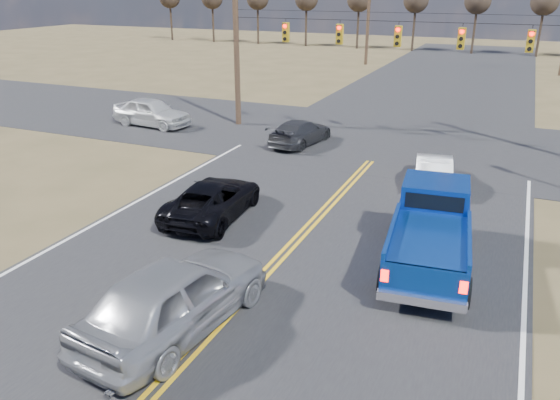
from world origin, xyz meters
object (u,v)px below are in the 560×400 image
at_px(black_suv, 213,199).
at_px(dgrey_car_queue, 300,132).
at_px(cross_car_west, 152,112).
at_px(silver_suv, 175,296).
at_px(white_car_queue, 433,170).
at_px(pickup_truck, 431,232).

relative_size(black_suv, dgrey_car_queue, 1.09).
xyz_separation_m(black_suv, cross_car_west, (-9.96, 10.14, 0.15)).
xyz_separation_m(black_suv, dgrey_car_queue, (-0.66, 9.97, -0.03)).
distance_m(silver_suv, dgrey_car_queue, 16.59).
xyz_separation_m(dgrey_car_queue, cross_car_west, (-9.31, 0.17, 0.18)).
height_order(white_car_queue, dgrey_car_queue, white_car_queue).
relative_size(dgrey_car_queue, cross_car_west, 0.91).
bearing_deg(white_car_queue, black_suv, 35.01).
bearing_deg(black_suv, pickup_truck, 171.10).
bearing_deg(cross_car_west, black_suv, -130.31).
height_order(dgrey_car_queue, cross_car_west, cross_car_west).
height_order(pickup_truck, dgrey_car_queue, pickup_truck).
bearing_deg(pickup_truck, cross_car_west, 142.64).
bearing_deg(pickup_truck, silver_suv, -136.75).
xyz_separation_m(white_car_queue, dgrey_car_queue, (-7.23, 3.51, -0.03)).
bearing_deg(dgrey_car_queue, silver_suv, 110.03).
relative_size(pickup_truck, silver_suv, 1.11).
bearing_deg(white_car_queue, silver_suv, 63.41).
distance_m(silver_suv, black_suv, 6.82).
distance_m(pickup_truck, cross_car_west, 20.56).
distance_m(white_car_queue, dgrey_car_queue, 8.04).
xyz_separation_m(silver_suv, cross_car_west, (-12.62, 16.42, -0.11)).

